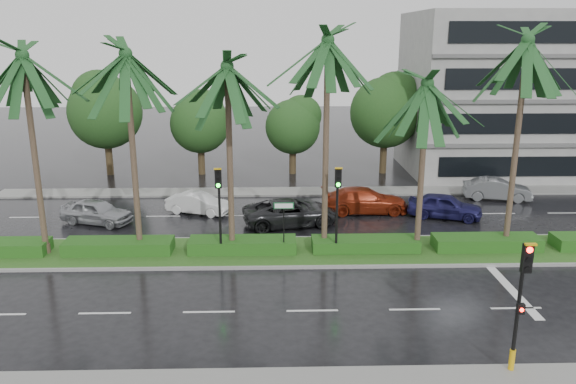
{
  "coord_description": "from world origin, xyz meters",
  "views": [
    {
      "loc": [
        -1.46,
        -24.68,
        10.31
      ],
      "look_at": [
        -0.77,
        1.5,
        2.98
      ],
      "focal_mm": 35.0,
      "sensor_mm": 36.0,
      "label": 1
    }
  ],
  "objects_px": {
    "street_sign": "(284,215)",
    "car_blue": "(445,206)",
    "signal_near": "(520,302)",
    "car_red": "(365,200)",
    "car_silver": "(96,212)",
    "car_darkgrey": "(291,212)",
    "signal_median_left": "(219,199)",
    "car_grey": "(497,189)",
    "car_white": "(198,203)"
  },
  "relations": [
    {
      "from": "car_blue",
      "to": "car_grey",
      "type": "bearing_deg",
      "value": -31.83
    },
    {
      "from": "signal_near",
      "to": "street_sign",
      "type": "bearing_deg",
      "value": 125.34
    },
    {
      "from": "signal_near",
      "to": "car_grey",
      "type": "distance_m",
      "value": 20.66
    },
    {
      "from": "signal_median_left",
      "to": "car_blue",
      "type": "distance_m",
      "value": 14.06
    },
    {
      "from": "street_sign",
      "to": "car_silver",
      "type": "bearing_deg",
      "value": 153.13
    },
    {
      "from": "car_silver",
      "to": "street_sign",
      "type": "bearing_deg",
      "value": -97.72
    },
    {
      "from": "car_white",
      "to": "car_darkgrey",
      "type": "distance_m",
      "value": 5.94
    },
    {
      "from": "car_red",
      "to": "car_blue",
      "type": "relative_size",
      "value": 1.22
    },
    {
      "from": "street_sign",
      "to": "car_darkgrey",
      "type": "height_order",
      "value": "street_sign"
    },
    {
      "from": "car_blue",
      "to": "street_sign",
      "type": "bearing_deg",
      "value": 140.69
    },
    {
      "from": "car_blue",
      "to": "signal_near",
      "type": "bearing_deg",
      "value": -169.92
    },
    {
      "from": "street_sign",
      "to": "car_red",
      "type": "distance_m",
      "value": 8.72
    },
    {
      "from": "car_darkgrey",
      "to": "car_red",
      "type": "relative_size",
      "value": 1.04
    },
    {
      "from": "car_red",
      "to": "street_sign",
      "type": "bearing_deg",
      "value": 143.99
    },
    {
      "from": "car_silver",
      "to": "car_red",
      "type": "height_order",
      "value": "car_red"
    },
    {
      "from": "signal_near",
      "to": "car_red",
      "type": "relative_size",
      "value": 0.85
    },
    {
      "from": "street_sign",
      "to": "car_silver",
      "type": "distance_m",
      "value": 11.86
    },
    {
      "from": "car_silver",
      "to": "car_white",
      "type": "xyz_separation_m",
      "value": [
        5.52,
        1.72,
        -0.07
      ]
    },
    {
      "from": "street_sign",
      "to": "car_white",
      "type": "xyz_separation_m",
      "value": [
        -4.98,
        7.04,
        -1.5
      ]
    },
    {
      "from": "signal_near",
      "to": "car_blue",
      "type": "distance_m",
      "value": 16.01
    },
    {
      "from": "car_white",
      "to": "car_darkgrey",
      "type": "xyz_separation_m",
      "value": [
        5.48,
        -2.29,
        0.12
      ]
    },
    {
      "from": "car_blue",
      "to": "car_darkgrey",
      "type": "bearing_deg",
      "value": 116.02
    },
    {
      "from": "signal_near",
      "to": "car_red",
      "type": "bearing_deg",
      "value": 96.76
    },
    {
      "from": "car_silver",
      "to": "car_blue",
      "type": "height_order",
      "value": "car_blue"
    },
    {
      "from": "street_sign",
      "to": "signal_median_left",
      "type": "bearing_deg",
      "value": -176.53
    },
    {
      "from": "car_white",
      "to": "signal_near",
      "type": "bearing_deg",
      "value": -125.78
    },
    {
      "from": "signal_near",
      "to": "car_white",
      "type": "xyz_separation_m",
      "value": [
        -11.98,
        16.91,
        -1.88
      ]
    },
    {
      "from": "car_silver",
      "to": "car_red",
      "type": "bearing_deg",
      "value": -64.63
    },
    {
      "from": "signal_near",
      "to": "car_blue",
      "type": "height_order",
      "value": "signal_near"
    },
    {
      "from": "car_blue",
      "to": "car_silver",
      "type": "bearing_deg",
      "value": 110.61
    },
    {
      "from": "street_sign",
      "to": "car_blue",
      "type": "distance_m",
      "value": 11.24
    },
    {
      "from": "car_white",
      "to": "car_grey",
      "type": "xyz_separation_m",
      "value": [
        18.98,
        2.45,
        0.07
      ]
    },
    {
      "from": "signal_near",
      "to": "signal_median_left",
      "type": "height_order",
      "value": "signal_median_left"
    },
    {
      "from": "signal_median_left",
      "to": "car_darkgrey",
      "type": "bearing_deg",
      "value": 54.64
    },
    {
      "from": "street_sign",
      "to": "car_blue",
      "type": "relative_size",
      "value": 0.62
    },
    {
      "from": "signal_median_left",
      "to": "street_sign",
      "type": "height_order",
      "value": "signal_median_left"
    },
    {
      "from": "signal_near",
      "to": "street_sign",
      "type": "height_order",
      "value": "signal_near"
    },
    {
      "from": "signal_median_left",
      "to": "car_silver",
      "type": "relative_size",
      "value": 1.06
    },
    {
      "from": "car_silver",
      "to": "car_grey",
      "type": "height_order",
      "value": "car_silver"
    },
    {
      "from": "signal_median_left",
      "to": "car_blue",
      "type": "bearing_deg",
      "value": 25.71
    },
    {
      "from": "signal_median_left",
      "to": "car_red",
      "type": "distance_m",
      "value": 10.99
    },
    {
      "from": "car_silver",
      "to": "car_blue",
      "type": "relative_size",
      "value": 0.98
    },
    {
      "from": "street_sign",
      "to": "car_red",
      "type": "relative_size",
      "value": 0.5
    },
    {
      "from": "signal_near",
      "to": "car_white",
      "type": "distance_m",
      "value": 20.81
    },
    {
      "from": "signal_median_left",
      "to": "car_blue",
      "type": "relative_size",
      "value": 1.03
    },
    {
      "from": "car_darkgrey",
      "to": "car_red",
      "type": "distance_m",
      "value": 5.04
    },
    {
      "from": "car_white",
      "to": "car_red",
      "type": "bearing_deg",
      "value": -71.28
    },
    {
      "from": "signal_median_left",
      "to": "street_sign",
      "type": "bearing_deg",
      "value": 3.47
    },
    {
      "from": "car_darkgrey",
      "to": "car_blue",
      "type": "distance_m",
      "value": 9.07
    },
    {
      "from": "car_blue",
      "to": "car_grey",
      "type": "relative_size",
      "value": 1.0
    }
  ]
}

